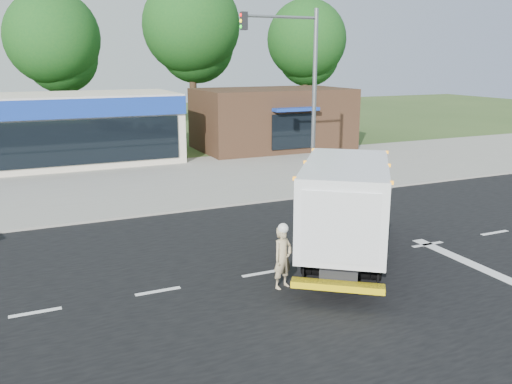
% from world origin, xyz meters
% --- Properties ---
extents(ground, '(120.00, 120.00, 0.00)m').
position_xyz_m(ground, '(0.00, 0.00, 0.00)').
color(ground, '#385123').
rests_on(ground, ground).
extents(road_asphalt, '(60.00, 14.00, 0.02)m').
position_xyz_m(road_asphalt, '(0.00, 0.00, 0.00)').
color(road_asphalt, black).
rests_on(road_asphalt, ground).
extents(sidewalk, '(60.00, 2.40, 0.12)m').
position_xyz_m(sidewalk, '(0.00, 8.20, 0.06)').
color(sidewalk, gray).
rests_on(sidewalk, ground).
extents(parking_apron, '(60.00, 9.00, 0.02)m').
position_xyz_m(parking_apron, '(0.00, 14.00, 0.01)').
color(parking_apron, gray).
rests_on(parking_apron, ground).
extents(lane_markings, '(55.20, 7.00, 0.01)m').
position_xyz_m(lane_markings, '(1.35, -1.35, 0.02)').
color(lane_markings, silver).
rests_on(lane_markings, road_asphalt).
extents(ems_box_truck, '(5.91, 7.00, 3.14)m').
position_xyz_m(ems_box_truck, '(-0.19, 0.09, 1.81)').
color(ems_box_truck, black).
rests_on(ems_box_truck, ground).
extents(emergency_worker, '(0.72, 0.59, 1.80)m').
position_xyz_m(emergency_worker, '(-2.89, -1.09, 0.88)').
color(emergency_worker, tan).
rests_on(emergency_worker, ground).
extents(retail_strip_mall, '(18.00, 6.20, 4.00)m').
position_xyz_m(retail_strip_mall, '(-9.00, 19.93, 2.01)').
color(retail_strip_mall, beige).
rests_on(retail_strip_mall, ground).
extents(brown_storefront, '(10.00, 6.70, 4.00)m').
position_xyz_m(brown_storefront, '(7.00, 19.98, 2.00)').
color(brown_storefront, '#382316').
rests_on(brown_storefront, ground).
extents(traffic_signal_pole, '(3.51, 0.25, 8.00)m').
position_xyz_m(traffic_signal_pole, '(2.35, 7.60, 4.92)').
color(traffic_signal_pole, gray).
rests_on(traffic_signal_pole, ground).
extents(background_trees, '(36.77, 7.39, 12.10)m').
position_xyz_m(background_trees, '(-0.85, 28.16, 7.38)').
color(background_trees, '#332114').
rests_on(background_trees, ground).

